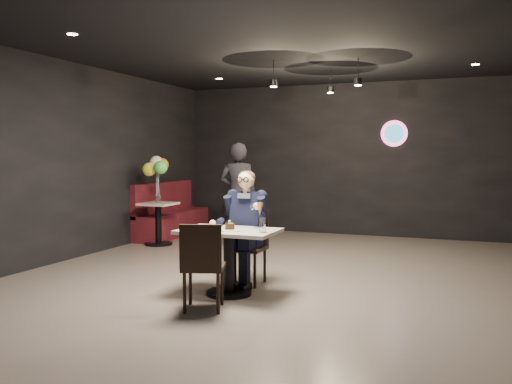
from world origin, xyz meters
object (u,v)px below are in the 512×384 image
at_px(booth_bench, 172,209).
at_px(passerby, 238,194).
at_px(chair_far, 247,247).
at_px(sundae_glass, 262,225).
at_px(side_table, 158,225).
at_px(seated_man, 247,226).
at_px(chair_near, 204,265).
at_px(main_table, 229,262).
at_px(balloon_vase, 158,199).

bearing_deg(booth_bench, passerby, -16.05).
bearing_deg(chair_far, sundae_glass, -54.89).
bearing_deg(side_table, seated_man, -39.44).
distance_m(seated_man, side_table, 3.34).
distance_m(chair_near, seated_man, 1.21).
xyz_separation_m(chair_near, sundae_glass, (0.44, 0.56, 0.37)).
relative_size(main_table, balloon_vase, 7.61).
height_order(chair_near, side_table, chair_near).
distance_m(chair_far, passerby, 2.96).
relative_size(main_table, booth_bench, 0.52).
height_order(chair_near, balloon_vase, chair_near).
height_order(sundae_glass, booth_bench, booth_bench).
distance_m(side_table, balloon_vase, 0.47).
distance_m(chair_near, passerby, 4.05).
xyz_separation_m(booth_bench, side_table, (0.30, -1.00, -0.17)).
relative_size(booth_bench, balloon_vase, 14.55).
height_order(chair_far, chair_near, same).
relative_size(main_table, chair_far, 1.20).
bearing_deg(passerby, side_table, 8.18).
bearing_deg(balloon_vase, chair_near, -52.07).
bearing_deg(balloon_vase, passerby, 22.41).
xyz_separation_m(seated_man, side_table, (-2.56, 2.11, -0.37)).
xyz_separation_m(chair_near, booth_bench, (-2.86, 4.29, 0.07)).
bearing_deg(chair_far, main_table, -90.00).
relative_size(side_table, passerby, 0.39).
relative_size(side_table, balloon_vase, 4.88).
distance_m(chair_far, seated_man, 0.26).
relative_size(chair_near, side_table, 1.30).
relative_size(balloon_vase, passerby, 0.08).
height_order(main_table, passerby, passerby).
height_order(booth_bench, side_table, booth_bench).
bearing_deg(chair_far, booth_bench, 132.65).
distance_m(sundae_glass, booth_bench, 4.99).
bearing_deg(sundae_glass, side_table, 137.71).
bearing_deg(chair_near, booth_bench, 105.30).
bearing_deg(chair_far, balloon_vase, 140.56).
height_order(booth_bench, passerby, passerby).
distance_m(main_table, booth_bench, 4.65).
xyz_separation_m(chair_near, side_table, (-2.56, 3.29, -0.11)).
xyz_separation_m(booth_bench, passerby, (1.60, -0.46, 0.38)).
relative_size(booth_bench, passerby, 1.16).
height_order(sundae_glass, passerby, passerby).
distance_m(chair_far, balloon_vase, 3.34).
bearing_deg(side_table, booth_bench, 106.70).
height_order(chair_far, seated_man, seated_man).
bearing_deg(main_table, sundae_glass, -9.09).
distance_m(chair_near, balloon_vase, 4.18).
xyz_separation_m(sundae_glass, passerby, (-1.69, 3.26, 0.07)).
height_order(main_table, side_table, main_table).
xyz_separation_m(sundae_glass, booth_bench, (-3.30, 3.73, -0.31)).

